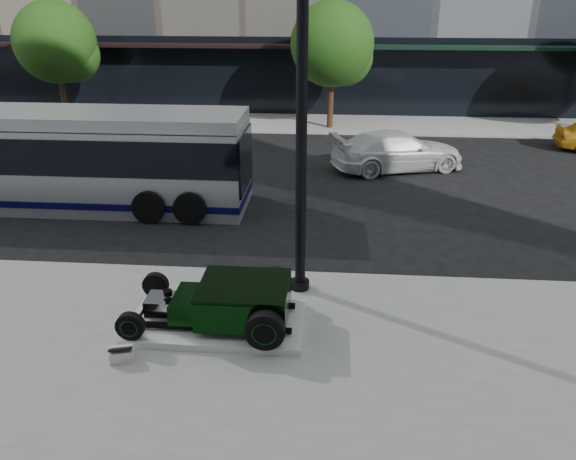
# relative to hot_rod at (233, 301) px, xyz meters

# --- Properties ---
(ground) EXTENTS (120.00, 120.00, 0.00)m
(ground) POSITION_rel_hot_rod_xyz_m (0.64, 4.45, -0.70)
(ground) COLOR black
(ground) RESTS_ON ground
(sidewalk_far) EXTENTS (70.00, 4.00, 0.12)m
(sidewalk_far) POSITION_rel_hot_rod_xyz_m (0.64, 18.45, -0.64)
(sidewalk_far) COLOR gray
(sidewalk_far) RESTS_ON ground
(street_trees) EXTENTS (29.80, 3.80, 5.70)m
(street_trees) POSITION_rel_hot_rod_xyz_m (1.79, 17.52, 3.07)
(street_trees) COLOR black
(street_trees) RESTS_ON sidewalk_far
(display_plinth) EXTENTS (3.40, 1.80, 0.15)m
(display_plinth) POSITION_rel_hot_rod_xyz_m (-0.33, 0.00, -0.50)
(display_plinth) COLOR silver
(display_plinth) RESTS_ON sidewalk_near
(hot_rod) EXTENTS (3.22, 2.00, 0.81)m
(hot_rod) POSITION_rel_hot_rod_xyz_m (0.00, 0.00, 0.00)
(hot_rod) COLOR black
(hot_rod) RESTS_ON display_plinth
(info_plaque) EXTENTS (0.46, 0.39, 0.31)m
(info_plaque) POSITION_rel_hot_rod_xyz_m (-1.83, -1.23, -0.45)
(info_plaque) COLOR silver
(info_plaque) RESTS_ON sidewalk_near
(lamppost) EXTENTS (0.41, 0.41, 7.51)m
(lamppost) POSITION_rel_hot_rod_xyz_m (1.19, 1.65, 2.89)
(lamppost) COLOR black
(lamppost) RESTS_ON sidewalk_near
(transit_bus) EXTENTS (12.12, 2.88, 2.92)m
(transit_bus) POSITION_rel_hot_rod_xyz_m (-6.76, 6.67, 0.79)
(transit_bus) COLOR #A9AFB3
(transit_bus) RESTS_ON ground
(white_sedan) EXTENTS (5.29, 3.45, 1.43)m
(white_sedan) POSITION_rel_hot_rod_xyz_m (4.22, 11.19, 0.02)
(white_sedan) COLOR silver
(white_sedan) RESTS_ON ground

